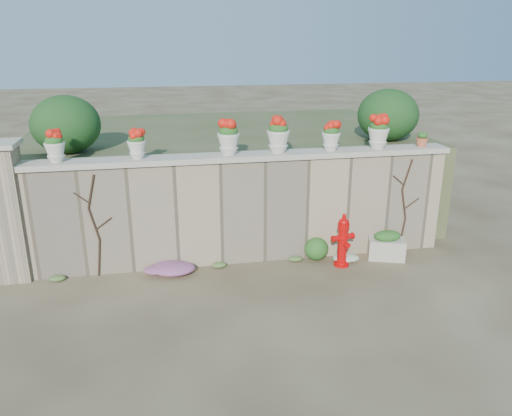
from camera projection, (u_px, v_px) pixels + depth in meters
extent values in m
plane|color=#493924|center=(261.00, 304.00, 8.14)|extent=(80.00, 80.00, 0.00)
cube|color=tan|center=(242.00, 211.00, 9.49)|extent=(8.00, 0.40, 2.00)
cube|color=#BCB49F|center=(241.00, 157.00, 9.15)|extent=(8.10, 0.52, 0.10)
cube|color=tan|center=(7.00, 215.00, 8.67)|extent=(0.60, 0.60, 2.40)
cube|color=#384C23|center=(221.00, 170.00, 12.46)|extent=(9.00, 6.00, 2.00)
ellipsoid|color=#143814|center=(66.00, 124.00, 9.52)|extent=(1.30, 1.30, 1.10)
ellipsoid|color=#143814|center=(388.00, 115.00, 10.72)|extent=(1.30, 1.30, 1.10)
cylinder|color=black|center=(99.00, 258.00, 9.01)|extent=(0.12, 0.04, 0.70)
cylinder|color=black|center=(94.00, 224.00, 8.80)|extent=(0.17, 0.04, 0.61)
cylinder|color=black|center=(91.00, 192.00, 8.61)|extent=(0.18, 0.04, 0.61)
cylinder|color=black|center=(104.00, 224.00, 8.83)|extent=(0.30, 0.02, 0.22)
cylinder|color=black|center=(81.00, 198.00, 8.61)|extent=(0.25, 0.02, 0.21)
cylinder|color=black|center=(402.00, 235.00, 10.08)|extent=(0.12, 0.04, 0.70)
cylinder|color=black|center=(404.00, 204.00, 9.86)|extent=(0.17, 0.04, 0.61)
cylinder|color=black|center=(407.00, 175.00, 9.67)|extent=(0.18, 0.04, 0.61)
cylinder|color=black|center=(412.00, 204.00, 9.89)|extent=(0.30, 0.02, 0.22)
cylinder|color=black|center=(398.00, 180.00, 9.67)|extent=(0.25, 0.02, 0.21)
cylinder|color=red|center=(341.00, 264.00, 9.52)|extent=(0.29, 0.29, 0.05)
cylinder|color=red|center=(342.00, 245.00, 9.40)|extent=(0.18, 0.18, 0.65)
cylinder|color=red|center=(343.00, 237.00, 9.35)|extent=(0.22, 0.22, 0.04)
cylinder|color=red|center=(344.00, 226.00, 9.28)|extent=(0.22, 0.22, 0.13)
ellipsoid|color=red|center=(344.00, 221.00, 9.24)|extent=(0.20, 0.20, 0.15)
cylinder|color=red|center=(344.00, 217.00, 9.21)|extent=(0.07, 0.07, 0.10)
cylinder|color=red|center=(336.00, 238.00, 9.29)|extent=(0.16, 0.13, 0.10)
cylinder|color=red|center=(350.00, 236.00, 9.40)|extent=(0.16, 0.13, 0.10)
cylinder|color=red|center=(346.00, 245.00, 9.28)|extent=(0.11, 0.12, 0.09)
cube|color=#BCB49F|center=(386.00, 249.00, 9.77)|extent=(0.78, 0.61, 0.40)
ellipsoid|color=#1E5119|center=(388.00, 236.00, 9.68)|extent=(0.61, 0.48, 0.21)
ellipsoid|color=#1E5119|center=(319.00, 248.00, 9.61)|extent=(0.59, 0.53, 0.56)
ellipsoid|color=#CD29B8|center=(166.00, 269.00, 9.06)|extent=(1.01, 0.67, 0.27)
ellipsoid|color=white|center=(346.00, 259.00, 9.56)|extent=(0.57, 0.45, 0.20)
ellipsoid|color=#1E5119|center=(54.00, 140.00, 8.43)|extent=(0.30, 0.30, 0.18)
ellipsoid|color=red|center=(53.00, 136.00, 8.41)|extent=(0.26, 0.26, 0.19)
ellipsoid|color=#1E5119|center=(136.00, 139.00, 8.68)|extent=(0.28, 0.28, 0.17)
ellipsoid|color=red|center=(136.00, 135.00, 8.66)|extent=(0.25, 0.25, 0.18)
ellipsoid|color=#1E5119|center=(228.00, 131.00, 8.95)|extent=(0.35, 0.35, 0.21)
ellipsoid|color=red|center=(228.00, 126.00, 8.92)|extent=(0.30, 0.30, 0.22)
ellipsoid|color=#1E5119|center=(278.00, 128.00, 9.11)|extent=(0.36, 0.36, 0.22)
ellipsoid|color=red|center=(279.00, 123.00, 9.08)|extent=(0.32, 0.32, 0.23)
ellipsoid|color=#1E5119|center=(331.00, 131.00, 9.32)|extent=(0.30, 0.30, 0.18)
ellipsoid|color=red|center=(332.00, 127.00, 9.30)|extent=(0.26, 0.26, 0.19)
ellipsoid|color=#1E5119|center=(379.00, 126.00, 9.47)|extent=(0.35, 0.35, 0.21)
ellipsoid|color=red|center=(379.00, 121.00, 9.45)|extent=(0.30, 0.30, 0.22)
ellipsoid|color=#1E5119|center=(423.00, 136.00, 9.71)|extent=(0.19, 0.19, 0.13)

